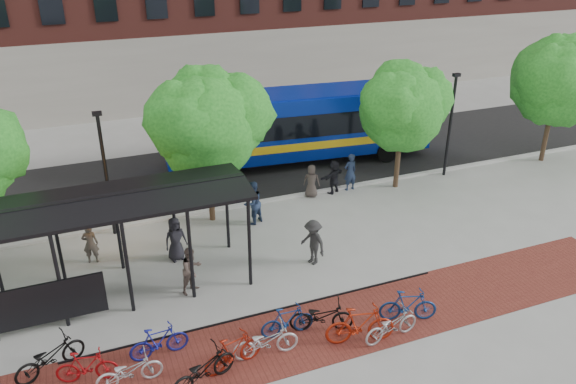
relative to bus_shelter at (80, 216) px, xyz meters
name	(u,v)px	position (x,y,z in m)	size (l,w,h in m)	color
ground	(308,243)	(8.13, 0.48, -3.00)	(160.00, 160.00, 0.00)	#9E9E99
asphalt_street	(246,169)	(8.13, 8.48, -2.99)	(160.00, 8.00, 0.01)	black
curb	(273,200)	(8.13, 4.48, -2.94)	(160.00, 0.25, 0.12)	#B7B7B2
brick_strip	(314,332)	(6.13, -4.52, -3.00)	(24.00, 3.00, 0.01)	maroon
bike_rack_rail	(264,324)	(4.83, -3.62, -3.00)	(12.00, 0.05, 0.95)	black
bus_shelter	(80,216)	(0.00, 0.00, 0.00)	(10.60, 3.07, 3.60)	black
tree_b	(208,118)	(5.23, 3.83, 1.46)	(5.15, 4.20, 6.47)	#382619
tree_c	(404,104)	(14.22, 3.83, 1.06)	(4.66, 3.80, 5.92)	#382619
tree_d	(559,77)	(23.23, 3.83, 1.47)	(5.39, 4.40, 6.55)	#382619
lamp_post_left	(106,171)	(1.13, 4.08, -0.25)	(0.35, 0.20, 5.12)	black
lamp_post_right	(450,122)	(17.13, 4.08, -0.25)	(0.35, 0.20, 5.12)	black
bus	(299,122)	(11.10, 8.60, -0.86)	(14.01, 4.43, 3.72)	#082295
bike_0	(49,357)	(-1.36, -3.35, -2.47)	(0.70, 2.00, 1.05)	black
bike_1	(87,367)	(-0.43, -4.11, -2.49)	(0.47, 1.68, 1.01)	maroon
bike_2	(129,371)	(0.61, -4.66, -2.53)	(0.62, 1.79, 0.94)	#B2B2B5
bike_3	(159,342)	(1.56, -3.84, -2.48)	(0.49, 1.72, 1.03)	navy
bike_4	(203,370)	(2.46, -5.42, -2.47)	(0.71, 2.02, 1.06)	black
bike_5	(233,352)	(3.41, -5.08, -2.44)	(0.52, 1.84, 1.11)	maroon
bike_6	(266,341)	(4.41, -4.95, -2.49)	(0.68, 1.94, 1.02)	#B8B8BB
bike_7	(287,321)	(5.33, -4.33, -2.49)	(0.48, 1.69, 1.01)	navy
bike_8	(321,316)	(6.38, -4.51, -2.48)	(0.69, 1.97, 1.04)	black
bike_9	(360,325)	(7.20, -5.45, -2.37)	(0.59, 2.10, 1.26)	#9D220E
bike_10	(391,325)	(8.15, -5.65, -2.50)	(0.66, 1.89, 0.99)	#98989A
bike_11	(408,305)	(9.10, -5.07, -2.45)	(0.52, 1.83, 1.10)	navy
pedestrian_0	(175,239)	(3.09, 1.21, -2.14)	(0.84, 0.54, 1.71)	black
pedestrian_1	(90,244)	(0.15, 2.16, -2.22)	(0.57, 0.37, 1.57)	#48413A
pedestrian_2	(252,203)	(6.63, 2.84, -2.06)	(0.91, 0.71, 1.87)	#212F4D
pedestrian_5	(334,177)	(11.08, 4.28, -2.20)	(1.48, 0.47, 1.60)	black
pedestrian_6	(312,181)	(9.95, 4.28, -2.23)	(0.75, 0.49, 1.54)	#413834
pedestrian_7	(350,172)	(11.92, 4.28, -2.10)	(0.66, 0.43, 1.81)	#1E2B46
pedestrian_8	(192,270)	(3.19, -1.02, -2.16)	(0.82, 0.64, 1.68)	brown
pedestrian_9	(313,242)	(7.69, -0.92, -2.12)	(1.14, 0.65, 1.76)	#252525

